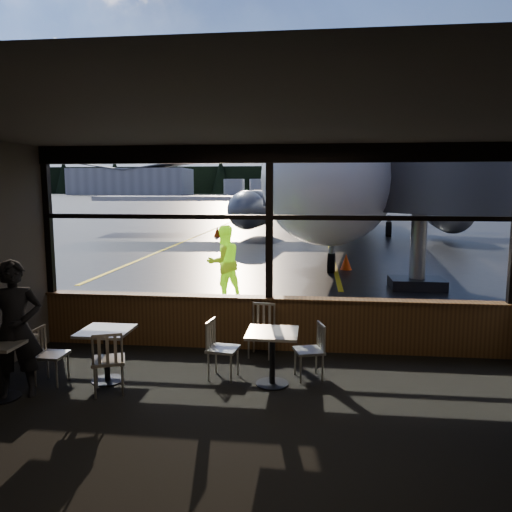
% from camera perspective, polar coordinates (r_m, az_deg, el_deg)
% --- Properties ---
extents(ground_plane, '(520.00, 520.00, 0.00)m').
position_cam_1_polar(ground_plane, '(128.39, 6.38, 6.54)').
color(ground_plane, black).
rests_on(ground_plane, ground).
extents(carpet_floor, '(8.00, 6.00, 0.01)m').
position_cam_1_polar(carpet_floor, '(6.09, -1.23, -19.41)').
color(carpet_floor, black).
rests_on(carpet_floor, ground).
extents(ceiling, '(8.00, 6.00, 0.04)m').
position_cam_1_polar(ceiling, '(5.46, -1.34, 15.23)').
color(ceiling, '#38332D').
rests_on(ceiling, ground).
extents(wall_back, '(8.00, 0.04, 3.50)m').
position_cam_1_polar(wall_back, '(2.69, -10.47, -15.21)').
color(wall_back, '#48423A').
rests_on(wall_back, ground).
extents(window_sill, '(8.00, 0.28, 0.90)m').
position_cam_1_polar(window_sill, '(8.72, 1.50, -7.79)').
color(window_sill, '#4E3017').
rests_on(window_sill, ground).
extents(window_header, '(8.00, 0.18, 0.30)m').
position_cam_1_polar(window_header, '(8.41, 1.57, 11.60)').
color(window_header, black).
rests_on(window_header, ground).
extents(mullion_left, '(0.12, 0.12, 2.60)m').
position_cam_1_polar(mullion_left, '(9.61, -22.67, 3.67)').
color(mullion_left, black).
rests_on(mullion_left, ground).
extents(mullion_centre, '(0.12, 0.12, 2.60)m').
position_cam_1_polar(mullion_centre, '(8.42, 1.54, 3.76)').
color(mullion_centre, black).
rests_on(mullion_centre, ground).
extents(window_transom, '(8.00, 0.10, 0.08)m').
position_cam_1_polar(window_transom, '(8.41, 1.54, 4.44)').
color(window_transom, black).
rests_on(window_transom, ground).
extents(airliner, '(34.14, 39.58, 11.19)m').
position_cam_1_polar(airliner, '(28.88, 10.59, 13.27)').
color(airliner, white).
rests_on(airliner, ground_plane).
extents(jet_bridge, '(8.75, 10.69, 4.67)m').
position_cam_1_polar(jet_bridge, '(14.16, 18.37, 5.56)').
color(jet_bridge, '#2D2D30').
rests_on(jet_bridge, ground_plane).
extents(cafe_table_near, '(0.72, 0.72, 0.79)m').
position_cam_1_polar(cafe_table_near, '(7.21, 1.88, -11.63)').
color(cafe_table_near, '#9F9A92').
rests_on(cafe_table_near, carpet_floor).
extents(cafe_table_mid, '(0.71, 0.71, 0.78)m').
position_cam_1_polar(cafe_table_mid, '(7.64, -16.69, -10.87)').
color(cafe_table_mid, '#A39E96').
rests_on(cafe_table_mid, carpet_floor).
extents(cafe_table_left, '(0.73, 0.73, 0.80)m').
position_cam_1_polar(cafe_table_left, '(7.57, -27.24, -11.51)').
color(cafe_table_left, '#A8A49B').
rests_on(cafe_table_left, carpet_floor).
extents(chair_near_e, '(0.57, 0.57, 0.84)m').
position_cam_1_polar(chair_near_e, '(7.46, 6.06, -10.79)').
color(chair_near_e, '#AAA599').
rests_on(chair_near_e, carpet_floor).
extents(chair_near_w, '(0.54, 0.54, 0.88)m').
position_cam_1_polar(chair_near_w, '(7.44, -3.77, -10.63)').
color(chair_near_w, '#B9B4A7').
rests_on(chair_near_w, carpet_floor).
extents(chair_near_n, '(0.54, 0.54, 0.89)m').
position_cam_1_polar(chair_near_n, '(8.34, 0.60, -8.55)').
color(chair_near_n, '#B6B0A4').
rests_on(chair_near_n, carpet_floor).
extents(chair_mid_s, '(0.64, 0.64, 0.90)m').
position_cam_1_polar(chair_mid_s, '(7.22, -16.51, -11.44)').
color(chair_mid_s, '#AAA69A').
rests_on(chair_mid_s, carpet_floor).
extents(chair_mid_w, '(0.46, 0.46, 0.83)m').
position_cam_1_polar(chair_mid_w, '(7.82, -22.35, -10.49)').
color(chair_mid_w, beige).
rests_on(chair_mid_w, carpet_floor).
extents(passenger, '(0.80, 0.68, 1.86)m').
position_cam_1_polar(passenger, '(7.41, -25.78, -7.56)').
color(passenger, black).
rests_on(passenger, carpet_floor).
extents(ground_crew, '(1.15, 1.12, 1.87)m').
position_cam_1_polar(ground_crew, '(12.53, -3.71, -0.72)').
color(ground_crew, '#BFF219').
rests_on(ground_crew, ground_plane).
extents(cone_nose, '(0.40, 0.40, 0.55)m').
position_cam_1_polar(cone_nose, '(17.34, 10.26, -0.65)').
color(cone_nose, '#FF4808').
rests_on(cone_nose, ground_plane).
extents(cone_wing, '(0.41, 0.41, 0.57)m').
position_cam_1_polar(cone_wing, '(28.65, -4.45, 2.79)').
color(cone_wing, '#EA5307').
rests_on(cone_wing, ground_plane).
extents(hangar_left, '(45.00, 18.00, 11.00)m').
position_cam_1_polar(hangar_left, '(201.23, -14.06, 8.37)').
color(hangar_left, silver).
rests_on(hangar_left, ground_plane).
extents(hangar_mid, '(38.00, 15.00, 10.00)m').
position_cam_1_polar(hangar_mid, '(193.38, 6.53, 8.44)').
color(hangar_mid, silver).
rests_on(hangar_mid, ground_plane).
extents(hangar_right, '(50.00, 20.00, 12.00)m').
position_cam_1_polar(hangar_right, '(195.58, 24.57, 8.07)').
color(hangar_right, silver).
rests_on(hangar_right, ground_plane).
extents(fuel_tank_a, '(8.00, 8.00, 6.00)m').
position_cam_1_polar(fuel_tank_a, '(192.83, -2.52, 7.89)').
color(fuel_tank_a, silver).
rests_on(fuel_tank_a, ground_plane).
extents(fuel_tank_b, '(8.00, 8.00, 6.00)m').
position_cam_1_polar(fuel_tank_b, '(191.49, 0.46, 7.90)').
color(fuel_tank_b, silver).
rests_on(fuel_tank_b, ground_plane).
extents(fuel_tank_c, '(8.00, 8.00, 6.00)m').
position_cam_1_polar(fuel_tank_c, '(190.66, 3.48, 7.88)').
color(fuel_tank_c, silver).
rests_on(fuel_tank_c, ground_plane).
extents(treeline, '(360.00, 3.00, 12.00)m').
position_cam_1_polar(treeline, '(218.39, 6.56, 8.63)').
color(treeline, black).
rests_on(treeline, ground_plane).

